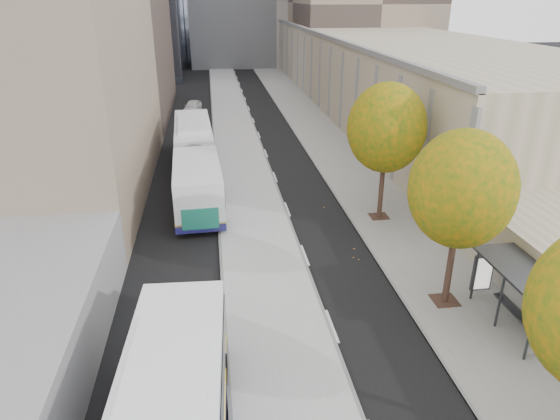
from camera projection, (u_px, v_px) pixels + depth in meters
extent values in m
cube|color=#A9A9A9|center=(240.00, 157.00, 40.73)|extent=(4.25, 150.00, 0.15)
cube|color=gray|center=(336.00, 153.00, 41.74)|extent=(4.75, 150.00, 0.08)
cube|color=#9C9977|center=(368.00, 60.00, 67.94)|extent=(18.00, 92.00, 8.00)
cube|color=#383A3F|center=(523.00, 271.00, 19.11)|extent=(1.90, 4.40, 0.10)
cylinder|color=#383A3F|center=(530.00, 332.00, 17.71)|extent=(0.10, 0.10, 2.40)
cube|color=silver|center=(534.00, 297.00, 19.69)|extent=(0.04, 4.00, 2.10)
cylinder|color=#302317|center=(450.00, 268.00, 21.03)|extent=(0.28, 0.28, 3.24)
sphere|color=#165311|center=(462.00, 189.00, 19.61)|extent=(4.20, 4.20, 4.20)
cylinder|color=#302317|center=(381.00, 190.00, 29.18)|extent=(0.28, 0.28, 3.38)
sphere|color=#165311|center=(387.00, 128.00, 27.70)|extent=(4.40, 4.40, 4.40)
cube|color=white|center=(195.00, 160.00, 35.17)|extent=(3.56, 18.95, 3.14)
cube|color=black|center=(195.00, 152.00, 34.94)|extent=(3.58, 18.20, 1.09)
cube|color=#1C7863|center=(193.00, 219.00, 26.78)|extent=(1.99, 0.15, 1.21)
imported|color=silver|center=(193.00, 106.00, 56.19)|extent=(2.25, 4.09, 1.32)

